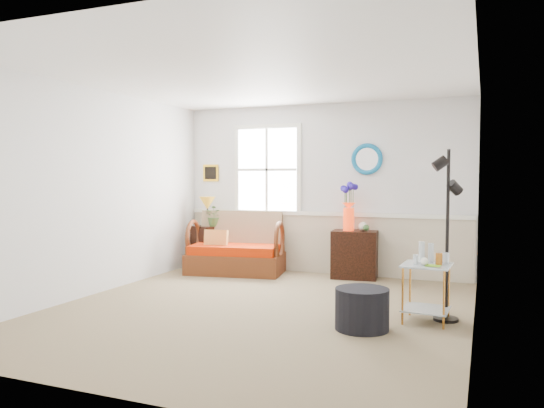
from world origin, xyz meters
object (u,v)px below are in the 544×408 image
at_px(floor_lamp, 447,236).
at_px(ottoman, 362,309).
at_px(cabinet, 355,254).
at_px(side_table, 426,293).
at_px(loveseat, 236,243).
at_px(lamp_stand, 207,247).

distance_m(floor_lamp, ottoman, 1.19).
relative_size(cabinet, side_table, 1.17).
bearing_deg(cabinet, floor_lamp, -59.82).
bearing_deg(ottoman, loveseat, 137.31).
height_order(cabinet, ottoman, cabinet).
height_order(loveseat, lamp_stand, loveseat).
bearing_deg(cabinet, ottoman, -81.56).
xyz_separation_m(side_table, floor_lamp, (0.19, 0.14, 0.59)).
distance_m(loveseat, lamp_stand, 0.71).
relative_size(loveseat, lamp_stand, 2.11).
distance_m(cabinet, ottoman, 2.64).
height_order(lamp_stand, floor_lamp, floor_lamp).
xyz_separation_m(lamp_stand, ottoman, (3.12, -2.54, -0.14)).
bearing_deg(loveseat, side_table, -39.76).
bearing_deg(floor_lamp, ottoman, -156.86).
xyz_separation_m(lamp_stand, floor_lamp, (3.86, -1.90, 0.54)).
height_order(side_table, floor_lamp, floor_lamp).
xyz_separation_m(loveseat, floor_lamp, (3.20, -1.63, 0.42)).
relative_size(cabinet, ottoman, 1.33).
height_order(loveseat, side_table, loveseat).
bearing_deg(cabinet, loveseat, -177.39).
distance_m(loveseat, floor_lamp, 3.62).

